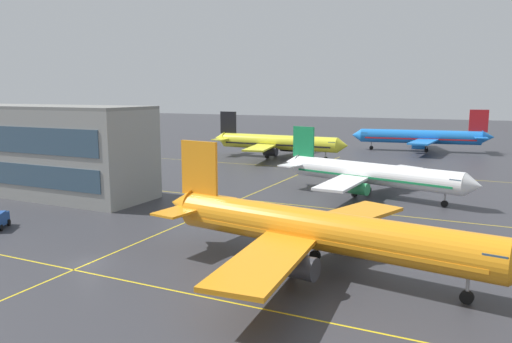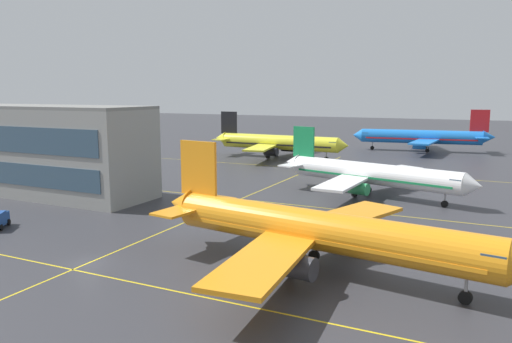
# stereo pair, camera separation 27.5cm
# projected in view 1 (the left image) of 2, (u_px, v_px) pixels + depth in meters

# --- Properties ---
(ground_plane) EXTENTS (600.00, 600.00, 0.00)m
(ground_plane) POSITION_uv_depth(u_px,v_px,m) (89.00, 263.00, 49.38)
(ground_plane) COLOR #333338
(airliner_front_gate) EXTENTS (38.01, 32.50, 11.82)m
(airliner_front_gate) POSITION_uv_depth(u_px,v_px,m) (317.00, 231.00, 46.70)
(airliner_front_gate) COLOR orange
(airliner_front_gate) RESTS_ON ground
(airliner_second_row) EXTENTS (34.73, 29.59, 10.94)m
(airliner_second_row) POSITION_uv_depth(u_px,v_px,m) (370.00, 174.00, 81.13)
(airliner_second_row) COLOR white
(airliner_second_row) RESTS_ON ground
(airliner_third_row) EXTENTS (38.12, 32.95, 11.87)m
(airliner_third_row) POSITION_uv_depth(u_px,v_px,m) (276.00, 142.00, 128.46)
(airliner_third_row) COLOR yellow
(airliner_third_row) RESTS_ON ground
(airliner_far_left_stand) EXTENTS (39.53, 33.81, 12.29)m
(airliner_far_left_stand) POSITION_uv_depth(u_px,v_px,m) (421.00, 137.00, 142.69)
(airliner_far_left_stand) COLOR blue
(airliner_far_left_stand) RESTS_ON ground
(taxiway_markings) EXTENTS (130.22, 116.66, 0.01)m
(taxiway_markings) POSITION_uv_depth(u_px,v_px,m) (240.00, 199.00, 79.11)
(taxiway_markings) COLOR yellow
(taxiway_markings) RESTS_ON ground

